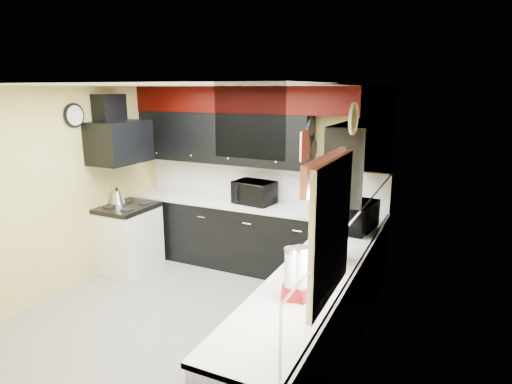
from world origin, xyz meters
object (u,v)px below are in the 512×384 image
at_px(utensil_crock, 329,207).
at_px(knife_block, 328,205).
at_px(toaster_oven, 254,192).
at_px(kettle, 117,197).
at_px(microwave, 355,216).

relative_size(utensil_crock, knife_block, 0.72).
distance_m(toaster_oven, knife_block, 1.06).
bearing_deg(kettle, utensil_crock, 15.26).
bearing_deg(knife_block, utensil_crock, 74.20).
relative_size(toaster_oven, knife_block, 2.46).
height_order(knife_block, kettle, knife_block).
relative_size(toaster_oven, utensil_crock, 3.41).
distance_m(utensil_crock, knife_block, 0.06).
xyz_separation_m(knife_block, kettle, (-2.78, -0.71, -0.03)).
distance_m(microwave, knife_block, 0.67).
bearing_deg(kettle, toaster_oven, 23.66).
bearing_deg(utensil_crock, knife_block, -90.00).
height_order(toaster_oven, knife_block, toaster_oven).
height_order(utensil_crock, knife_block, knife_block).
bearing_deg(microwave, utensil_crock, 46.01).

